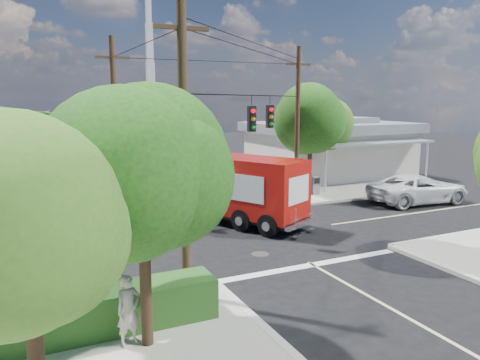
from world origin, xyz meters
TOP-DOWN VIEW (x-y plane):
  - ground at (0.00, 0.00)m, footprint 120.00×120.00m
  - sidewalk_ne at (10.88, 10.88)m, footprint 14.12×14.12m
  - road_markings at (0.00, -1.47)m, footprint 32.00×32.00m
  - building_ne at (12.50, 11.97)m, footprint 11.80×10.20m
  - radio_tower at (0.50, 20.00)m, footprint 0.80×0.80m
  - tree_sw_front at (-6.99, -7.54)m, footprint 3.88×3.78m
  - tree_sw_back at (-9.49, -10.04)m, footprint 3.56×3.42m
  - tree_ne_front at (7.21, 6.76)m, footprint 4.21×4.14m
  - tree_ne_back at (9.81, 8.96)m, footprint 3.77×3.66m
  - palm_nw_front at (-7.50, 7.50)m, footprint 3.01×3.08m
  - palm_nw_back at (-9.50, 9.00)m, footprint 3.01×3.08m
  - utility_poles at (-1.58, 1.60)m, footprint 12.00×10.68m
  - picket_fence at (-7.80, -5.60)m, footprint 5.94×0.06m
  - hedge_sw at (-8.00, -6.40)m, footprint 6.20×1.20m
  - vending_boxes at (6.50, 6.20)m, footprint 1.90×0.50m
  - delivery_truck at (0.01, 2.31)m, footprint 5.44×7.81m
  - parked_car at (11.58, 1.87)m, footprint 6.21×3.29m
  - pedestrian at (-7.40, -7.36)m, footprint 0.75×0.61m

SIDE VIEW (x-z plane):
  - ground at x=0.00m, z-range 0.00..0.00m
  - road_markings at x=0.00m, z-range 0.00..0.01m
  - sidewalk_ne at x=10.88m, z-range 0.00..0.14m
  - picket_fence at x=-7.80m, z-range 0.18..1.18m
  - hedge_sw at x=-8.00m, z-range 0.14..1.24m
  - vending_boxes at x=6.50m, z-range 0.14..1.24m
  - parked_car at x=11.58m, z-range 0.00..1.66m
  - pedestrian at x=-7.40m, z-range 0.14..1.91m
  - delivery_truck at x=0.01m, z-range 0.03..3.33m
  - building_ne at x=12.50m, z-range 0.07..4.57m
  - tree_sw_back at x=-9.49m, z-range 1.19..6.60m
  - tree_ne_back at x=9.81m, z-range 1.27..7.10m
  - tree_sw_front at x=-6.99m, z-range 1.32..7.35m
  - palm_nw_back at x=-9.50m, z-range 2.08..7.27m
  - utility_poles at x=-1.58m, z-range 0.17..9.17m
  - tree_ne_front at x=7.21m, z-range 1.44..8.09m
  - palm_nw_front at x=-7.50m, z-range 2.25..7.84m
  - radio_tower at x=0.50m, z-range -2.86..14.14m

